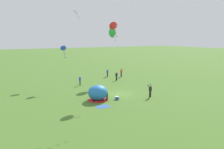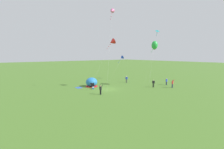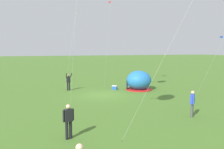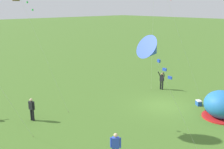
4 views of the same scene
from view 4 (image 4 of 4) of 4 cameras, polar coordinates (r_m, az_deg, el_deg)
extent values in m
plane|color=#477028|center=(22.71, 11.18, -6.70)|extent=(300.00, 300.00, 0.00)
ellipsoid|color=#2672BF|center=(21.36, 22.89, -6.03)|extent=(2.70, 2.60, 2.10)
cylinder|color=red|center=(21.72, 22.62, -8.50)|extent=(2.81, 2.81, 0.10)
cube|color=black|center=(22.41, 20.59, -6.19)|extent=(0.44, 0.78, 1.10)
cube|color=#2659B2|center=(23.51, 18.34, -5.95)|extent=(0.63, 0.59, 0.38)
cube|color=white|center=(23.44, 18.38, -5.44)|extent=(0.65, 0.61, 0.06)
cube|color=blue|center=(14.34, 0.79, -14.60)|extent=(0.44, 0.43, 0.60)
sphere|color=beige|center=(14.13, 0.79, -13.08)|extent=(0.22, 0.22, 0.22)
cylinder|color=blue|center=(14.36, -0.24, -14.56)|extent=(0.09, 0.09, 0.58)
cylinder|color=blue|center=(14.33, 1.82, -14.64)|extent=(0.09, 0.09, 0.58)
cylinder|color=black|center=(26.81, 10.93, -2.33)|extent=(0.15, 0.15, 0.88)
cylinder|color=black|center=(26.89, 10.55, -2.26)|extent=(0.15, 0.15, 0.88)
cube|color=black|center=(26.64, 10.82, -0.78)|extent=(0.42, 0.30, 0.60)
sphere|color=#9E7051|center=(26.53, 10.86, 0.12)|extent=(0.22, 0.22, 0.22)
cylinder|color=black|center=(26.28, 11.24, 0.03)|extent=(0.21, 0.39, 0.50)
cylinder|color=black|center=(26.50, 10.21, 0.20)|extent=(0.09, 0.38, 0.50)
cylinder|color=black|center=(20.24, -16.76, -8.47)|extent=(0.15, 0.15, 0.88)
cylinder|color=black|center=(20.37, -17.16, -8.34)|extent=(0.15, 0.15, 0.88)
cube|color=black|center=(20.03, -17.12, -6.45)|extent=(0.43, 0.34, 0.60)
sphere|color=beige|center=(19.89, -17.21, -5.30)|extent=(0.22, 0.22, 0.22)
cylinder|color=black|center=(19.86, -16.62, -6.60)|extent=(0.09, 0.09, 0.58)
cylinder|color=black|center=(20.21, -17.61, -6.31)|extent=(0.09, 0.09, 0.58)
cylinder|color=silver|center=(23.47, 8.98, 13.86)|extent=(2.10, 2.94, 15.81)
cylinder|color=brown|center=(26.56, 8.46, -3.31)|extent=(0.03, 0.03, 0.06)
cylinder|color=brown|center=(18.14, -16.81, -12.73)|extent=(0.03, 0.03, 0.06)
cylinder|color=silver|center=(21.96, 15.22, 5.90)|extent=(1.12, 5.43, 10.03)
cylinder|color=brown|center=(25.20, 18.78, -4.97)|extent=(0.03, 0.03, 0.06)
cylinder|color=silver|center=(12.86, 14.82, -8.41)|extent=(0.61, 4.11, 6.52)
cone|color=blue|center=(10.47, 8.62, 5.27)|extent=(1.15, 1.20, 1.20)
cube|color=blue|center=(10.86, 10.16, 2.94)|extent=(0.20, 0.15, 0.12)
cube|color=blue|center=(11.20, 11.37, 1.08)|extent=(0.21, 0.09, 0.12)
cube|color=blue|center=(11.57, 12.51, -0.67)|extent=(0.21, 0.08, 0.12)
cylinder|color=silver|center=(19.08, -14.37, 3.81)|extent=(0.08, 3.52, 9.46)
cylinder|color=brown|center=(21.34, -9.46, -7.98)|extent=(0.03, 0.03, 0.06)
cube|color=green|center=(18.26, -17.98, 14.74)|extent=(0.21, 0.10, 0.12)
cube|color=green|center=(18.42, -16.91, 13.32)|extent=(0.21, 0.10, 0.12)
camera|label=1|loc=(44.95, 53.95, 9.15)|focal=35.00mm
camera|label=2|loc=(51.83, 0.44, 13.79)|focal=24.00mm
camera|label=3|loc=(19.12, -49.14, -2.23)|focal=35.00mm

